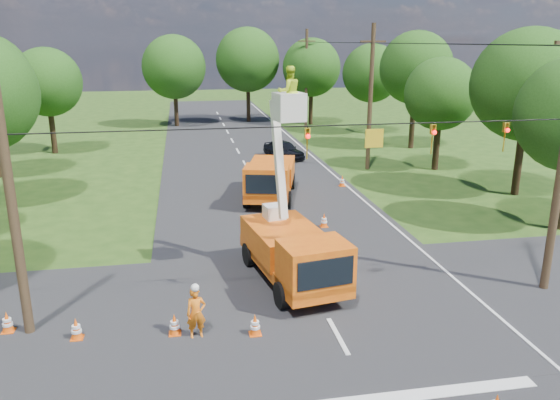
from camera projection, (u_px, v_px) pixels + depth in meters
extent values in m
plane|color=#254615|center=(254.00, 181.00, 35.84)|extent=(140.00, 140.00, 0.00)
cube|color=black|center=(254.00, 181.00, 35.84)|extent=(12.00, 100.00, 0.06)
cube|color=black|center=(322.00, 307.00, 18.84)|extent=(56.00, 10.00, 0.07)
cube|color=silver|center=(336.00, 177.00, 36.79)|extent=(0.12, 90.00, 0.02)
cube|color=orange|center=(291.00, 263.00, 20.73)|extent=(3.29, 6.52, 0.47)
cube|color=orange|center=(315.00, 265.00, 18.48)|extent=(2.55, 2.12, 1.56)
cube|color=black|center=(326.00, 273.00, 17.67)|extent=(1.96, 0.39, 0.99)
cube|color=orange|center=(284.00, 239.00, 21.29)|extent=(3.04, 4.19, 1.04)
cylinder|color=black|center=(282.00, 295.00, 18.67)|extent=(0.49, 1.00, 0.96)
cylinder|color=black|center=(340.00, 286.00, 19.37)|extent=(0.49, 1.00, 0.96)
cylinder|color=black|center=(249.00, 254.00, 22.23)|extent=(0.49, 1.00, 0.96)
cylinder|color=black|center=(299.00, 248.00, 22.94)|extent=(0.49, 1.00, 0.96)
cube|color=silver|center=(274.00, 212.00, 22.11)|extent=(0.90, 0.90, 0.57)
cube|color=silver|center=(279.00, 160.00, 20.95)|extent=(0.52, 1.42, 4.50)
cube|color=silver|center=(289.00, 107.00, 19.36)|extent=(1.14, 1.14, 0.99)
imported|color=#C6E526|center=(289.00, 92.00, 19.21)|extent=(0.98, 0.83, 1.79)
cube|color=orange|center=(271.00, 185.00, 31.73)|extent=(3.89, 6.82, 0.48)
cube|color=orange|center=(267.00, 181.00, 29.28)|extent=(2.74, 2.35, 1.61)
cube|color=black|center=(265.00, 184.00, 28.40)|extent=(1.99, 0.57, 1.02)
cube|color=orange|center=(272.00, 170.00, 32.36)|extent=(3.43, 4.47, 1.07)
cylinder|color=black|center=(247.00, 199.00, 29.94)|extent=(0.58, 1.04, 0.99)
cylinder|color=black|center=(288.00, 200.00, 29.77)|extent=(0.58, 1.04, 0.99)
cylinder|color=black|center=(256.00, 181.00, 33.83)|extent=(0.58, 1.04, 0.99)
cylinder|color=black|center=(292.00, 181.00, 33.67)|extent=(0.58, 1.04, 0.99)
imported|color=orange|center=(196.00, 313.00, 16.70)|extent=(0.66, 0.48, 1.67)
imported|color=black|center=(284.00, 150.00, 42.40)|extent=(3.05, 4.48, 1.42)
cone|color=#F0560C|center=(296.00, 232.00, 25.16)|extent=(0.36, 0.36, 0.70)
cube|color=#F0560C|center=(296.00, 239.00, 25.26)|extent=(0.38, 0.38, 0.04)
cylinder|color=white|center=(296.00, 230.00, 25.14)|extent=(0.26, 0.26, 0.09)
cylinder|color=white|center=(296.00, 234.00, 25.19)|extent=(0.31, 0.31, 0.09)
cone|color=#F0560C|center=(324.00, 220.00, 26.80)|extent=(0.36, 0.36, 0.70)
cube|color=#F0560C|center=(324.00, 227.00, 26.90)|extent=(0.38, 0.38, 0.04)
cylinder|color=white|center=(324.00, 219.00, 26.79)|extent=(0.26, 0.26, 0.09)
cylinder|color=white|center=(324.00, 222.00, 26.83)|extent=(0.31, 0.31, 0.09)
cone|color=#F0560C|center=(174.00, 324.00, 16.97)|extent=(0.36, 0.36, 0.70)
cube|color=#F0560C|center=(175.00, 334.00, 17.07)|extent=(0.38, 0.38, 0.04)
cylinder|color=white|center=(174.00, 322.00, 16.96)|extent=(0.26, 0.26, 0.09)
cylinder|color=white|center=(175.00, 327.00, 17.00)|extent=(0.31, 0.31, 0.09)
cone|color=#F0560C|center=(76.00, 328.00, 16.72)|extent=(0.36, 0.36, 0.70)
cube|color=#F0560C|center=(77.00, 338.00, 16.81)|extent=(0.38, 0.38, 0.04)
cylinder|color=white|center=(76.00, 327.00, 16.70)|extent=(0.26, 0.26, 0.09)
cylinder|color=white|center=(76.00, 331.00, 16.74)|extent=(0.31, 0.31, 0.09)
cone|color=#F0560C|center=(7.00, 322.00, 17.12)|extent=(0.36, 0.36, 0.70)
cube|color=#F0560C|center=(9.00, 331.00, 17.22)|extent=(0.38, 0.38, 0.04)
cylinder|color=white|center=(7.00, 320.00, 17.11)|extent=(0.26, 0.26, 0.09)
cylinder|color=white|center=(8.00, 324.00, 17.15)|extent=(0.31, 0.31, 0.09)
cone|color=#F0560C|center=(342.00, 181.00, 34.31)|extent=(0.36, 0.36, 0.70)
cube|color=#F0560C|center=(342.00, 186.00, 34.40)|extent=(0.38, 0.38, 0.04)
cylinder|color=white|center=(342.00, 180.00, 34.29)|extent=(0.26, 0.26, 0.09)
cylinder|color=white|center=(342.00, 182.00, 34.33)|extent=(0.31, 0.31, 0.09)
cone|color=#F0560C|center=(255.00, 324.00, 16.96)|extent=(0.36, 0.36, 0.70)
cube|color=#F0560C|center=(255.00, 334.00, 17.05)|extent=(0.38, 0.38, 0.04)
cylinder|color=white|center=(255.00, 323.00, 16.94)|extent=(0.26, 0.26, 0.09)
cylinder|color=white|center=(255.00, 327.00, 16.98)|extent=(0.31, 0.31, 0.09)
cylinder|color=#4C3823|center=(370.00, 98.00, 37.77)|extent=(0.30, 0.30, 10.00)
cube|color=#4C3823|center=(373.00, 41.00, 36.70)|extent=(1.80, 0.12, 0.12)
cylinder|color=#4C3823|center=(306.00, 79.00, 56.65)|extent=(0.30, 0.30, 10.00)
cube|color=#4C3823|center=(307.00, 41.00, 55.59)|extent=(1.80, 0.12, 0.12)
cylinder|color=#4C3823|center=(10.00, 196.00, 15.96)|extent=(0.30, 0.30, 9.00)
cylinder|color=black|center=(311.00, 126.00, 16.98)|extent=(18.00, 0.04, 0.04)
cube|color=gold|center=(374.00, 138.00, 17.47)|extent=(0.60, 0.05, 0.60)
imported|color=gold|center=(307.00, 144.00, 17.12)|extent=(0.16, 0.20, 1.00)
sphere|color=#FF0C0C|center=(308.00, 136.00, 16.94)|extent=(0.14, 0.14, 0.14)
imported|color=gold|center=(432.00, 139.00, 17.83)|extent=(0.16, 0.20, 1.00)
sphere|color=#FF0C0C|center=(435.00, 132.00, 17.65)|extent=(0.14, 0.14, 0.14)
imported|color=gold|center=(505.00, 137.00, 18.27)|extent=(0.16, 0.20, 1.00)
sphere|color=#FF0C0C|center=(508.00, 130.00, 18.09)|extent=(0.14, 0.14, 0.14)
cylinder|color=#382616|center=(52.00, 128.00, 44.09)|extent=(0.44, 0.44, 4.05)
sphere|color=#1F4B14|center=(47.00, 82.00, 43.06)|extent=(5.40, 5.40, 5.40)
cylinder|color=#382616|center=(519.00, 157.00, 32.08)|extent=(0.44, 0.44, 4.58)
sphere|color=#1F4B14|center=(528.00, 85.00, 30.91)|extent=(6.40, 6.40, 6.40)
cylinder|color=#382616|center=(437.00, 143.00, 38.49)|extent=(0.44, 0.44, 3.78)
sphere|color=#1F4B14|center=(441.00, 94.00, 37.53)|extent=(5.00, 5.00, 5.00)
cylinder|color=#382616|center=(412.00, 120.00, 46.18)|extent=(0.44, 0.44, 4.75)
sphere|color=#1F4B14|center=(416.00, 68.00, 44.97)|extent=(6.00, 6.00, 6.00)
cylinder|color=#382616|center=(370.00, 112.00, 53.66)|extent=(0.44, 0.44, 4.14)
sphere|color=#1F4B14|center=(371.00, 73.00, 52.60)|extent=(5.60, 5.60, 5.60)
cylinder|color=#382616|center=(176.00, 106.00, 57.98)|extent=(0.44, 0.44, 4.40)
sphere|color=#1F4B14|center=(174.00, 67.00, 56.86)|extent=(6.60, 6.60, 6.60)
cylinder|color=#382616|center=(248.00, 100.00, 61.17)|extent=(0.44, 0.44, 4.84)
sphere|color=#1F4B14|center=(248.00, 60.00, 59.93)|extent=(7.00, 7.00, 7.00)
cylinder|color=#382616|center=(311.00, 104.00, 59.51)|extent=(0.44, 0.44, 4.31)
sphere|color=#1F4B14|center=(311.00, 67.00, 58.41)|extent=(6.20, 6.20, 6.20)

